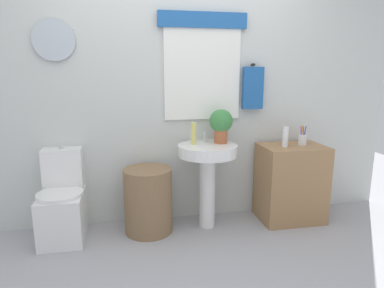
# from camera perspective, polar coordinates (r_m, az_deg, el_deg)

# --- Properties ---
(ground_plane) EXTENTS (8.00, 8.00, 0.00)m
(ground_plane) POSITION_cam_1_polar(r_m,az_deg,el_deg) (2.52, 1.82, -22.56)
(ground_plane) COLOR #A3A3A8
(back_wall) EXTENTS (4.40, 0.18, 2.60)m
(back_wall) POSITION_cam_1_polar(r_m,az_deg,el_deg) (3.20, -2.56, 9.82)
(back_wall) COLOR silver
(back_wall) RESTS_ON ground_plane
(toilet) EXTENTS (0.38, 0.51, 0.80)m
(toilet) POSITION_cam_1_polar(r_m,az_deg,el_deg) (3.17, -21.24, -9.65)
(toilet) COLOR white
(toilet) RESTS_ON ground_plane
(laundry_hamper) EXTENTS (0.43, 0.43, 0.59)m
(laundry_hamper) POSITION_cam_1_polar(r_m,az_deg,el_deg) (3.09, -7.52, -9.57)
(laundry_hamper) COLOR #846647
(laundry_hamper) RESTS_ON ground_plane
(pedestal_sink) EXTENTS (0.54, 0.54, 0.79)m
(pedestal_sink) POSITION_cam_1_polar(r_m,az_deg,el_deg) (3.07, 2.66, -3.55)
(pedestal_sink) COLOR white
(pedestal_sink) RESTS_ON ground_plane
(faucet) EXTENTS (0.03, 0.03, 0.10)m
(faucet) POSITION_cam_1_polar(r_m,az_deg,el_deg) (3.13, 2.19, 1.21)
(faucet) COLOR silver
(faucet) RESTS_ON pedestal_sink
(wooden_cabinet) EXTENTS (0.60, 0.44, 0.75)m
(wooden_cabinet) POSITION_cam_1_polar(r_m,az_deg,el_deg) (3.43, 16.57, -6.40)
(wooden_cabinet) COLOR #9E754C
(wooden_cabinet) RESTS_ON ground_plane
(soap_bottle) EXTENTS (0.05, 0.05, 0.20)m
(soap_bottle) POSITION_cam_1_polar(r_m,az_deg,el_deg) (3.02, 0.28, 1.82)
(soap_bottle) COLOR #DBD166
(soap_bottle) RESTS_ON pedestal_sink
(potted_plant) EXTENTS (0.21, 0.21, 0.31)m
(potted_plant) POSITION_cam_1_polar(r_m,az_deg,el_deg) (3.08, 5.00, 3.53)
(potted_plant) COLOR #AD5B38
(potted_plant) RESTS_ON pedestal_sink
(lotion_bottle) EXTENTS (0.05, 0.05, 0.19)m
(lotion_bottle) POSITION_cam_1_polar(r_m,az_deg,el_deg) (3.23, 15.73, 1.16)
(lotion_bottle) COLOR white
(lotion_bottle) RESTS_ON wooden_cabinet
(toothbrush_cup) EXTENTS (0.08, 0.08, 0.19)m
(toothbrush_cup) POSITION_cam_1_polar(r_m,az_deg,el_deg) (3.39, 18.43, 0.78)
(toothbrush_cup) COLOR silver
(toothbrush_cup) RESTS_ON wooden_cabinet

